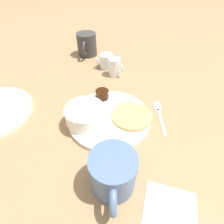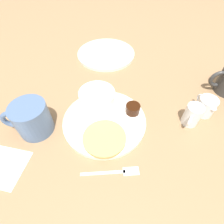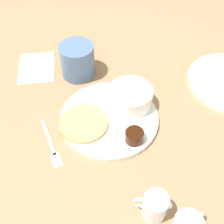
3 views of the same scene
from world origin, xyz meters
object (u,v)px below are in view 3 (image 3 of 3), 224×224
object	(u,v)px
plate	(109,118)
bowl	(131,96)
creamer_pitcher_near	(155,206)
fork	(52,148)
coffee_mug	(77,60)

from	to	relation	value
plate	bowl	world-z (taller)	bowl
creamer_pitcher_near	fork	bearing A→B (deg)	-122.81
coffee_mug	bowl	bearing A→B (deg)	49.60
coffee_mug	fork	distance (m)	0.26
plate	fork	size ratio (longest dim) A/B	1.81
fork	coffee_mug	bearing A→B (deg)	172.98
creamer_pitcher_near	plate	bearing A→B (deg)	-158.00
bowl	fork	xyz separation A→B (m)	(0.13, -0.17, -0.04)
plate	creamer_pitcher_near	size ratio (longest dim) A/B	3.43
bowl	coffee_mug	distance (m)	0.19
coffee_mug	creamer_pitcher_near	world-z (taller)	coffee_mug
plate	bowl	distance (m)	0.07
bowl	creamer_pitcher_near	distance (m)	0.27
bowl	coffee_mug	world-z (taller)	coffee_mug
coffee_mug	plate	bearing A→B (deg)	29.11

